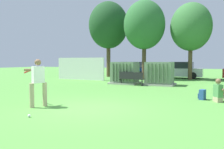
% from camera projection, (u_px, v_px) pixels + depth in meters
% --- Properties ---
extents(ground_plane, '(96.00, 96.00, 0.00)m').
position_uv_depth(ground_plane, '(89.00, 109.00, 7.79)').
color(ground_plane, '#51933D').
extents(fence_panel, '(4.80, 0.12, 2.00)m').
position_uv_depth(fence_panel, '(80.00, 69.00, 20.26)').
color(fence_panel, white).
rests_on(fence_panel, ground).
extents(transformer_west, '(2.10, 1.70, 1.62)m').
position_uv_depth(transformer_west, '(125.00, 73.00, 16.55)').
color(transformer_west, '#9E9B93').
rests_on(transformer_west, ground).
extents(transformer_mid_west, '(2.10, 1.70, 1.62)m').
position_uv_depth(transformer_mid_west, '(159.00, 74.00, 15.61)').
color(transformer_mid_west, '#9E9B93').
rests_on(transformer_mid_west, ground).
extents(park_bench, '(1.83, 0.58, 0.92)m').
position_uv_depth(park_bench, '(131.00, 78.00, 15.48)').
color(park_bench, black).
rests_on(park_bench, ground).
extents(batter, '(1.54, 0.97, 1.74)m').
position_uv_depth(batter, '(38.00, 80.00, 8.12)').
color(batter, tan).
rests_on(batter, ground).
extents(sports_ball, '(0.09, 0.09, 0.09)m').
position_uv_depth(sports_ball, '(29.00, 116.00, 6.60)').
color(sports_ball, white).
rests_on(sports_ball, ground).
extents(seated_spectator, '(0.78, 0.68, 0.96)m').
position_uv_depth(seated_spectator, '(220.00, 93.00, 9.11)').
color(seated_spectator, tan).
rests_on(seated_spectator, ground).
extents(backpack, '(0.33, 0.36, 0.44)m').
position_uv_depth(backpack, '(202.00, 95.00, 9.66)').
color(backpack, '#264C8C').
rests_on(backpack, ground).
extents(tree_left, '(4.22, 4.22, 8.06)m').
position_uv_depth(tree_left, '(108.00, 25.00, 23.97)').
color(tree_left, brown).
rests_on(tree_left, ground).
extents(tree_center_left, '(3.88, 3.88, 7.41)m').
position_uv_depth(tree_center_left, '(144.00, 25.00, 21.01)').
color(tree_center_left, '#4C3828').
rests_on(tree_center_left, ground).
extents(tree_center_right, '(3.62, 3.62, 6.92)m').
position_uv_depth(tree_center_right, '(191.00, 27.00, 20.05)').
color(tree_center_right, brown).
rests_on(tree_center_right, ground).
extents(parked_car_leftmost, '(4.24, 1.99, 1.62)m').
position_uv_depth(parked_car_leftmost, '(132.00, 70.00, 24.24)').
color(parked_car_leftmost, navy).
rests_on(parked_car_leftmost, ground).
extents(parked_car_left_of_center, '(4.22, 1.95, 1.62)m').
position_uv_depth(parked_car_left_of_center, '(181.00, 71.00, 22.31)').
color(parked_car_left_of_center, silver).
rests_on(parked_car_left_of_center, ground).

